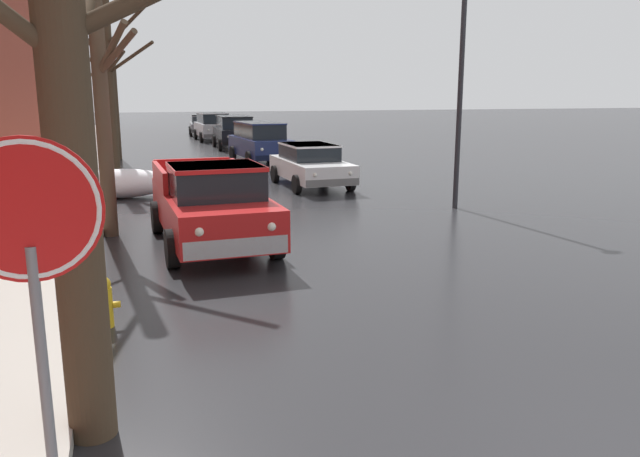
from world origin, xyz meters
name	(u,v)px	position (x,y,z in m)	size (l,w,h in m)	color
left_sidewalk_slab	(55,190)	(-5.98, 18.00, 0.08)	(3.34, 80.00, 0.15)	#A8A399
snow_bank_near_corner_left	(120,184)	(-3.98, 16.25, 0.43)	(3.12, 1.11, 0.88)	white
snow_bank_along_left_kerb	(275,146)	(3.98, 29.91, 0.25)	(2.58, 1.31, 0.50)	white
bare_tree_at_the_corner	(70,92)	(-4.11, 2.46, 3.13)	(3.46, 2.69, 6.08)	#423323
bare_tree_second_along_sidewalk	(100,54)	(-4.11, 10.94, 3.90)	(2.87, 2.36, 7.26)	#4C3D2D
bare_tree_mid_block	(109,74)	(-4.13, 19.79, 3.74)	(3.04, 3.18, 7.20)	#382B1E
bare_tree_far_down_block	(113,97)	(-4.18, 27.87, 2.92)	(1.59, 2.81, 5.46)	#382B1E
pickup_truck_red_approaching_near_lane	(211,204)	(-2.10, 9.44, 0.88)	(2.32, 5.26, 1.76)	red
sedan_white_parked_kerbside_close	(310,164)	(2.18, 16.89, 0.75)	(2.08, 4.43, 1.42)	silver
suv_darkblue_parked_kerbside_mid	(260,141)	(1.99, 24.31, 0.99)	(2.25, 4.74, 1.82)	navy
suv_black_parked_far_down_block	(234,131)	(2.13, 32.08, 0.99)	(2.23, 4.59, 1.82)	black
suv_silver_queued_behind_truck	(213,125)	(1.74, 38.26, 0.99)	(2.17, 4.75, 1.82)	#B7B7BC
sedan_grey_at_far_intersection	(203,125)	(1.74, 43.91, 0.75)	(2.22, 4.47, 1.42)	slate
fire_hydrant	(104,302)	(-4.11, 5.27, 0.36)	(0.42, 0.22, 0.71)	gold
stop_sign_at_corner	(32,262)	(-4.19, 0.18, 2.27)	(0.76, 0.06, 2.92)	slate
street_lamp_post	(461,79)	(4.87, 11.83, 3.46)	(0.44, 0.24, 6.21)	#28282D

